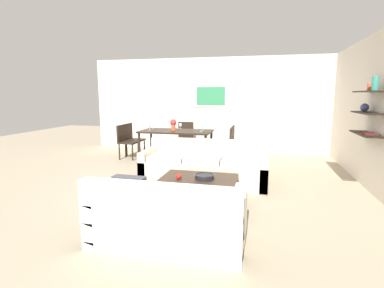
{
  "coord_description": "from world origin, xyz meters",
  "views": [
    {
      "loc": [
        1.14,
        -4.99,
        1.65
      ],
      "look_at": [
        -0.08,
        0.2,
        0.75
      ],
      "focal_mm": 27.43,
      "sensor_mm": 36.0,
      "label": 1
    }
  ],
  "objects_px": {
    "dining_chair_head": "(185,135)",
    "wine_glass_left_far": "(153,125)",
    "wine_glass_right_far": "(203,126)",
    "decorative_bowl": "(204,177)",
    "dining_table": "(176,133)",
    "apple_on_coffee_table": "(179,177)",
    "dining_chair_right_near": "(226,143)",
    "wine_glass_right_near": "(201,127)",
    "sofa_beige": "(205,167)",
    "dining_chair_left_far": "(132,137)",
    "dining_chair_right_far": "(228,141)",
    "dining_chair_left_near": "(125,139)",
    "coffee_table": "(197,192)",
    "loveseat_white": "(168,217)",
    "wine_glass_head": "(180,125)",
    "centerpiece_vase": "(173,124)",
    "wine_glass_left_near": "(150,126)"
  },
  "relations": [
    {
      "from": "dining_chair_right_near",
      "to": "wine_glass_left_far",
      "type": "distance_m",
      "value": 2.04
    },
    {
      "from": "apple_on_coffee_table",
      "to": "dining_table",
      "type": "xyz_separation_m",
      "value": [
        -0.91,
        2.98,
        0.26
      ]
    },
    {
      "from": "sofa_beige",
      "to": "wine_glass_left_near",
      "type": "bearing_deg",
      "value": 136.47
    },
    {
      "from": "decorative_bowl",
      "to": "dining_table",
      "type": "relative_size",
      "value": 0.17
    },
    {
      "from": "wine_glass_head",
      "to": "wine_glass_left_far",
      "type": "relative_size",
      "value": 1.03
    },
    {
      "from": "dining_chair_head",
      "to": "centerpiece_vase",
      "type": "bearing_deg",
      "value": -94.88
    },
    {
      "from": "dining_table",
      "to": "wine_glass_head",
      "type": "height_order",
      "value": "wine_glass_head"
    },
    {
      "from": "dining_chair_right_near",
      "to": "dining_chair_left_near",
      "type": "distance_m",
      "value": 2.61
    },
    {
      "from": "dining_chair_head",
      "to": "wine_glass_left_far",
      "type": "distance_m",
      "value": 1.07
    },
    {
      "from": "loveseat_white",
      "to": "coffee_table",
      "type": "relative_size",
      "value": 1.45
    },
    {
      "from": "dining_chair_head",
      "to": "wine_glass_right_far",
      "type": "bearing_deg",
      "value": -48.56
    },
    {
      "from": "wine_glass_left_near",
      "to": "wine_glass_head",
      "type": "bearing_deg",
      "value": 38.08
    },
    {
      "from": "loveseat_white",
      "to": "centerpiece_vase",
      "type": "xyz_separation_m",
      "value": [
        -1.19,
        4.15,
        0.63
      ]
    },
    {
      "from": "dining_chair_right_far",
      "to": "wine_glass_right_near",
      "type": "relative_size",
      "value": 5.78
    },
    {
      "from": "dining_chair_right_near",
      "to": "wine_glass_right_near",
      "type": "xyz_separation_m",
      "value": [
        -0.64,
        0.1,
        0.35
      ]
    },
    {
      "from": "dining_chair_left_far",
      "to": "apple_on_coffee_table",
      "type": "bearing_deg",
      "value": -55.22
    },
    {
      "from": "loveseat_white",
      "to": "wine_glass_left_far",
      "type": "xyz_separation_m",
      "value": [
        -1.79,
        4.26,
        0.56
      ]
    },
    {
      "from": "sofa_beige",
      "to": "loveseat_white",
      "type": "distance_m",
      "value": 2.36
    },
    {
      "from": "sofa_beige",
      "to": "coffee_table",
      "type": "bearing_deg",
      "value": -85.14
    },
    {
      "from": "sofa_beige",
      "to": "apple_on_coffee_table",
      "type": "bearing_deg",
      "value": -98.61
    },
    {
      "from": "dining_chair_left_far",
      "to": "wine_glass_left_far",
      "type": "height_order",
      "value": "wine_glass_left_far"
    },
    {
      "from": "decorative_bowl",
      "to": "wine_glass_left_far",
      "type": "xyz_separation_m",
      "value": [
        -1.96,
        2.99,
        0.43
      ]
    },
    {
      "from": "coffee_table",
      "to": "wine_glass_right_far",
      "type": "distance_m",
      "value": 3.18
    },
    {
      "from": "coffee_table",
      "to": "wine_glass_right_far",
      "type": "xyz_separation_m",
      "value": [
        -0.52,
        3.07,
        0.68
      ]
    },
    {
      "from": "wine_glass_left_near",
      "to": "decorative_bowl",
      "type": "bearing_deg",
      "value": -54.63
    },
    {
      "from": "dining_chair_left_far",
      "to": "coffee_table",
      "type": "bearing_deg",
      "value": -51.7
    },
    {
      "from": "sofa_beige",
      "to": "dining_table",
      "type": "relative_size",
      "value": 1.29
    },
    {
      "from": "wine_glass_head",
      "to": "centerpiece_vase",
      "type": "bearing_deg",
      "value": -100.36
    },
    {
      "from": "dining_chair_left_far",
      "to": "wine_glass_right_far",
      "type": "relative_size",
      "value": 5.17
    },
    {
      "from": "loveseat_white",
      "to": "dining_chair_head",
      "type": "xyz_separation_m",
      "value": [
        -1.12,
        5.02,
        0.21
      ]
    },
    {
      "from": "sofa_beige",
      "to": "dining_chair_left_far",
      "type": "height_order",
      "value": "dining_chair_left_far"
    },
    {
      "from": "dining_chair_right_far",
      "to": "wine_glass_right_near",
      "type": "distance_m",
      "value": 0.8
    },
    {
      "from": "coffee_table",
      "to": "dining_chair_right_far",
      "type": "height_order",
      "value": "dining_chair_right_far"
    },
    {
      "from": "dining_chair_left_far",
      "to": "wine_glass_right_near",
      "type": "height_order",
      "value": "wine_glass_right_near"
    },
    {
      "from": "dining_chair_right_far",
      "to": "sofa_beige",
      "type": "bearing_deg",
      "value": -96.19
    },
    {
      "from": "dining_table",
      "to": "centerpiece_vase",
      "type": "distance_m",
      "value": 0.25
    },
    {
      "from": "wine_glass_right_near",
      "to": "dining_chair_right_far",
      "type": "bearing_deg",
      "value": 27.25
    },
    {
      "from": "coffee_table",
      "to": "dining_chair_head",
      "type": "distance_m",
      "value": 4.02
    },
    {
      "from": "wine_glass_head",
      "to": "sofa_beige",
      "type": "bearing_deg",
      "value": -63.63
    },
    {
      "from": "dining_chair_left_far",
      "to": "wine_glass_right_near",
      "type": "xyz_separation_m",
      "value": [
        1.98,
        -0.33,
        0.35
      ]
    },
    {
      "from": "dining_chair_right_near",
      "to": "dining_chair_right_far",
      "type": "height_order",
      "value": "same"
    },
    {
      "from": "dining_table",
      "to": "dining_chair_left_far",
      "type": "distance_m",
      "value": 1.34
    },
    {
      "from": "dining_chair_right_far",
      "to": "wine_glass_right_near",
      "type": "xyz_separation_m",
      "value": [
        -0.64,
        -0.33,
        0.35
      ]
    },
    {
      "from": "loveseat_white",
      "to": "apple_on_coffee_table",
      "type": "distance_m",
      "value": 1.19
    },
    {
      "from": "wine_glass_left_near",
      "to": "centerpiece_vase",
      "type": "xyz_separation_m",
      "value": [
        0.6,
        0.12,
        0.05
      ]
    },
    {
      "from": "sofa_beige",
      "to": "centerpiece_vase",
      "type": "distance_m",
      "value": 2.23
    },
    {
      "from": "dining_chair_left_far",
      "to": "wine_glass_head",
      "type": "bearing_deg",
      "value": 8.63
    },
    {
      "from": "dining_chair_left_far",
      "to": "wine_glass_left_near",
      "type": "xyz_separation_m",
      "value": [
        0.64,
        -0.33,
        0.37
      ]
    },
    {
      "from": "dining_chair_right_far",
      "to": "wine_glass_left_far",
      "type": "xyz_separation_m",
      "value": [
        -1.98,
        -0.1,
        0.35
      ]
    },
    {
      "from": "decorative_bowl",
      "to": "dining_chair_left_far",
      "type": "height_order",
      "value": "dining_chair_left_far"
    }
  ]
}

